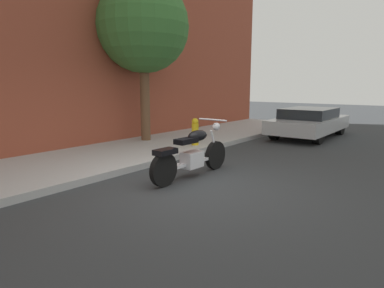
{
  "coord_description": "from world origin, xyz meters",
  "views": [
    {
      "loc": [
        -4.45,
        -3.52,
        1.8
      ],
      "look_at": [
        0.47,
        0.36,
        0.67
      ],
      "focal_mm": 30.23,
      "sensor_mm": 36.0,
      "label": 1
    }
  ],
  "objects_px": {
    "motorcycle": "(192,154)",
    "fire_hydrant": "(195,134)",
    "street_tree": "(143,27)",
    "parked_car_silver": "(309,122)"
  },
  "relations": [
    {
      "from": "fire_hydrant",
      "to": "motorcycle",
      "type": "bearing_deg",
      "value": -143.68
    },
    {
      "from": "motorcycle",
      "to": "fire_hydrant",
      "type": "relative_size",
      "value": 2.47
    },
    {
      "from": "fire_hydrant",
      "to": "street_tree",
      "type": "bearing_deg",
      "value": 98.24
    },
    {
      "from": "parked_car_silver",
      "to": "street_tree",
      "type": "distance_m",
      "value": 6.5
    },
    {
      "from": "parked_car_silver",
      "to": "fire_hydrant",
      "type": "relative_size",
      "value": 4.43
    },
    {
      "from": "parked_car_silver",
      "to": "street_tree",
      "type": "xyz_separation_m",
      "value": [
        -4.61,
        3.5,
        2.96
      ]
    },
    {
      "from": "motorcycle",
      "to": "street_tree",
      "type": "xyz_separation_m",
      "value": [
        2.01,
        3.41,
        3.05
      ]
    },
    {
      "from": "street_tree",
      "to": "fire_hydrant",
      "type": "height_order",
      "value": "street_tree"
    },
    {
      "from": "motorcycle",
      "to": "fire_hydrant",
      "type": "distance_m",
      "value": 2.8
    },
    {
      "from": "motorcycle",
      "to": "street_tree",
      "type": "relative_size",
      "value": 0.46
    }
  ]
}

